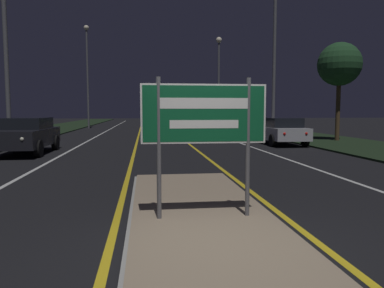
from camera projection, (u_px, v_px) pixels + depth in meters
The scene contains 20 objects.
ground_plane at pixel (219, 252), 4.67m from camera, with size 160.00×160.00×0.00m, color black.
median_island at pixel (204, 220), 5.89m from camera, with size 2.37×8.11×0.10m.
verge_left at pixel (6, 138), 23.26m from camera, with size 5.00×100.00×0.08m.
verge_right at pixel (298, 136), 25.61m from camera, with size 5.00×100.00×0.08m.
centre_line_yellow_left at pixel (139, 133), 29.21m from camera, with size 0.12×70.00×0.01m.
centre_line_yellow_right at pixel (174, 133), 29.55m from camera, with size 0.12×70.00×0.01m.
lane_line_white_left at pixel (102, 133), 28.86m from camera, with size 0.12×70.00×0.01m.
lane_line_white_right at pixel (210, 132), 29.90m from camera, with size 0.12×70.00×0.01m.
edge_line_white_left at pixel (62, 134), 28.49m from camera, with size 0.10×70.00×0.01m.
edge_line_white_right at pixel (246, 132), 30.27m from camera, with size 0.10×70.00×0.01m.
highway_sign at pixel (204, 120), 5.75m from camera, with size 1.94×0.07×2.17m.
streetlight_left_near at pixel (5, 26), 15.01m from camera, with size 0.46×0.46×8.41m.
streetlight_left_far at pixel (87, 65), 35.92m from camera, with size 0.49×0.49×9.86m.
streetlight_right_near at pixel (275, 24), 20.50m from camera, with size 0.45×0.45×11.09m.
streetlight_right_far at pixel (219, 68), 35.63m from camera, with size 0.55×0.55×8.69m.
car_receding_0 at pixel (280, 131), 19.35m from camera, with size 1.86×4.12×1.38m.
car_receding_1 at pixel (191, 123), 28.88m from camera, with size 2.03×4.71×1.48m.
car_receding_2 at pixel (211, 120), 37.43m from camera, with size 1.92×4.13×1.45m.
car_approaching_0 at pixel (25, 135), 15.28m from camera, with size 2.01×4.41×1.47m.
roadside_palm_right at pixel (339, 65), 20.76m from camera, with size 2.40×2.40×5.45m.
Camera 1 is at (-0.90, -4.45, 1.77)m, focal length 35.00 mm.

